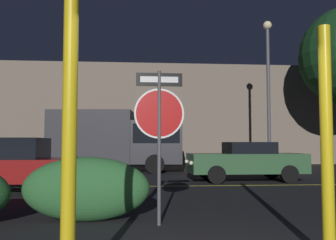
{
  "coord_description": "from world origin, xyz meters",
  "views": [
    {
      "loc": [
        -0.75,
        -3.93,
        1.34
      ],
      "look_at": [
        -0.03,
        4.87,
        1.88
      ],
      "focal_mm": 40.0,
      "sensor_mm": 36.0,
      "label": 1
    }
  ],
  "objects_px": {
    "passing_car_3": "(246,161)",
    "delivery_truck": "(118,139)",
    "yellow_pole_right": "(327,141)",
    "hedge_bush_2": "(87,189)",
    "street_lamp": "(268,78)",
    "passing_car_2": "(18,165)",
    "stop_sign": "(159,116)",
    "yellow_pole_left": "(70,104)"
  },
  "relations": [
    {
      "from": "hedge_bush_2",
      "to": "passing_car_3",
      "type": "bearing_deg",
      "value": 53.87
    },
    {
      "from": "street_lamp",
      "to": "passing_car_3",
      "type": "bearing_deg",
      "value": -119.93
    },
    {
      "from": "stop_sign",
      "to": "passing_car_3",
      "type": "xyz_separation_m",
      "value": [
        3.48,
        6.86,
        -1.07
      ]
    },
    {
      "from": "yellow_pole_left",
      "to": "passing_car_3",
      "type": "distance_m",
      "value": 10.67
    },
    {
      "from": "hedge_bush_2",
      "to": "passing_car_2",
      "type": "relative_size",
      "value": 0.53
    },
    {
      "from": "passing_car_3",
      "to": "street_lamp",
      "type": "bearing_deg",
      "value": -30.49
    },
    {
      "from": "hedge_bush_2",
      "to": "passing_car_2",
      "type": "xyz_separation_m",
      "value": [
        -2.39,
        3.97,
        0.18
      ]
    },
    {
      "from": "yellow_pole_right",
      "to": "delivery_truck",
      "type": "xyz_separation_m",
      "value": [
        -3.1,
        13.48,
        0.18
      ]
    },
    {
      "from": "yellow_pole_right",
      "to": "delivery_truck",
      "type": "relative_size",
      "value": 0.44
    },
    {
      "from": "yellow_pole_right",
      "to": "stop_sign",
      "type": "bearing_deg",
      "value": 132.79
    },
    {
      "from": "delivery_truck",
      "to": "street_lamp",
      "type": "distance_m",
      "value": 7.62
    },
    {
      "from": "stop_sign",
      "to": "passing_car_2",
      "type": "relative_size",
      "value": 0.61
    },
    {
      "from": "hedge_bush_2",
      "to": "delivery_truck",
      "type": "relative_size",
      "value": 0.35
    },
    {
      "from": "yellow_pole_left",
      "to": "passing_car_2",
      "type": "distance_m",
      "value": 7.72
    },
    {
      "from": "stop_sign",
      "to": "delivery_truck",
      "type": "bearing_deg",
      "value": 95.11
    },
    {
      "from": "hedge_bush_2",
      "to": "street_lamp",
      "type": "bearing_deg",
      "value": 56.14
    },
    {
      "from": "stop_sign",
      "to": "yellow_pole_right",
      "type": "relative_size",
      "value": 0.93
    },
    {
      "from": "passing_car_2",
      "to": "street_lamp",
      "type": "bearing_deg",
      "value": 126.73
    },
    {
      "from": "passing_car_2",
      "to": "delivery_truck",
      "type": "height_order",
      "value": "delivery_truck"
    },
    {
      "from": "yellow_pole_left",
      "to": "passing_car_3",
      "type": "relative_size",
      "value": 0.82
    },
    {
      "from": "yellow_pole_left",
      "to": "street_lamp",
      "type": "bearing_deg",
      "value": 63.74
    },
    {
      "from": "stop_sign",
      "to": "delivery_truck",
      "type": "distance_m",
      "value": 11.57
    },
    {
      "from": "yellow_pole_right",
      "to": "street_lamp",
      "type": "xyz_separation_m",
      "value": [
        3.95,
        12.83,
        3.02
      ]
    },
    {
      "from": "stop_sign",
      "to": "yellow_pole_right",
      "type": "distance_m",
      "value": 2.73
    },
    {
      "from": "hedge_bush_2",
      "to": "delivery_truck",
      "type": "distance_m",
      "value": 11.12
    },
    {
      "from": "yellow_pole_left",
      "to": "hedge_bush_2",
      "type": "relative_size",
      "value": 1.55
    },
    {
      "from": "passing_car_3",
      "to": "delivery_truck",
      "type": "height_order",
      "value": "delivery_truck"
    },
    {
      "from": "passing_car_3",
      "to": "delivery_truck",
      "type": "distance_m",
      "value": 6.68
    },
    {
      "from": "yellow_pole_left",
      "to": "passing_car_3",
      "type": "xyz_separation_m",
      "value": [
        4.44,
        9.66,
        -0.98
      ]
    },
    {
      "from": "delivery_truck",
      "to": "yellow_pole_left",
      "type": "bearing_deg",
      "value": 6.07
    },
    {
      "from": "delivery_truck",
      "to": "street_lamp",
      "type": "height_order",
      "value": "street_lamp"
    },
    {
      "from": "passing_car_2",
      "to": "street_lamp",
      "type": "xyz_separation_m",
      "value": [
        9.39,
        6.46,
        3.65
      ]
    },
    {
      "from": "passing_car_2",
      "to": "passing_car_3",
      "type": "xyz_separation_m",
      "value": [
        7.09,
        2.47,
        -0.02
      ]
    },
    {
      "from": "yellow_pole_right",
      "to": "passing_car_3",
      "type": "height_order",
      "value": "yellow_pole_right"
    },
    {
      "from": "stop_sign",
      "to": "yellow_pole_left",
      "type": "relative_size",
      "value": 0.75
    },
    {
      "from": "passing_car_3",
      "to": "yellow_pole_left",
      "type": "bearing_deg",
      "value": 154.77
    },
    {
      "from": "yellow_pole_right",
      "to": "delivery_truck",
      "type": "distance_m",
      "value": 13.83
    },
    {
      "from": "passing_car_3",
      "to": "stop_sign",
      "type": "bearing_deg",
      "value": 152.56
    },
    {
      "from": "yellow_pole_left",
      "to": "passing_car_2",
      "type": "relative_size",
      "value": 0.82
    },
    {
      "from": "stop_sign",
      "to": "passing_car_2",
      "type": "xyz_separation_m",
      "value": [
        -3.61,
        4.39,
        -1.05
      ]
    },
    {
      "from": "yellow_pole_left",
      "to": "street_lamp",
      "type": "xyz_separation_m",
      "value": [
        6.73,
        13.65,
        2.69
      ]
    },
    {
      "from": "hedge_bush_2",
      "to": "delivery_truck",
      "type": "xyz_separation_m",
      "value": [
        -0.04,
        11.08,
        0.99
      ]
    }
  ]
}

